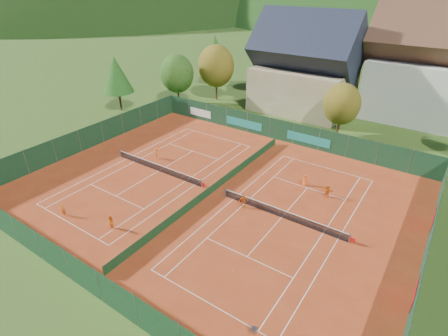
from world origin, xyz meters
TOP-DOWN VIEW (x-y plane):
  - ground at (0.00, 0.00)m, footprint 600.00×600.00m
  - clay_pad at (0.00, 0.00)m, footprint 40.00×32.00m
  - court_markings_left at (-8.00, 0.00)m, footprint 11.03×23.83m
  - court_markings_right at (8.00, 0.00)m, footprint 11.03×23.83m
  - tennis_net_left at (-7.85, 0.00)m, footprint 13.30×0.10m
  - tennis_net_right at (8.15, 0.00)m, footprint 13.30×0.10m
  - court_divider at (0.00, 0.00)m, footprint 0.03×28.80m
  - fence_north at (-0.46, 15.99)m, footprint 40.00×0.10m
  - fence_south at (0.00, -16.00)m, footprint 40.00×0.04m
  - fence_west at (-20.00, 0.00)m, footprint 0.04×32.00m
  - fence_east at (20.00, 0.05)m, footprint 0.09×32.00m
  - chalet at (-3.00, 30.00)m, footprint 16.20×12.00m
  - hotel_block_a at (16.00, 36.00)m, footprint 21.60×11.00m
  - tree_west_front at (-22.00, 20.00)m, footprint 5.72×5.72m
  - tree_west_mid at (-18.00, 26.00)m, footprint 6.44×6.44m
  - tree_west_back at (-24.00, 34.00)m, footprint 5.60×5.60m
  - tree_center at (6.00, 22.00)m, footprint 5.01×5.01m
  - tree_west_side at (-28.00, 12.00)m, footprint 5.04×5.04m
  - ball_hopper at (12.03, -12.30)m, footprint 0.34×0.34m
  - loose_ball_0 at (-6.35, -5.16)m, footprint 0.07×0.07m
  - loose_ball_1 at (7.86, -8.36)m, footprint 0.07×0.07m
  - player_left_near at (-9.46, -11.44)m, footprint 0.50×0.37m
  - player_left_mid at (-4.04, -10.26)m, footprint 0.73×0.58m
  - player_left_far at (-10.37, 2.31)m, footprint 1.06×0.87m
  - player_right_near at (4.12, -0.64)m, footprint 0.91×0.91m
  - player_right_far_a at (7.47, 6.72)m, footprint 0.69×0.50m
  - player_right_far_b at (10.30, 5.84)m, footprint 1.39×0.80m

SIDE VIEW (x-z plane):
  - ground at x=0.00m, z-range -0.02..-0.02m
  - clay_pad at x=0.00m, z-range 0.00..0.01m
  - court_markings_left at x=-8.00m, z-range 0.01..0.01m
  - court_markings_right at x=8.00m, z-range 0.01..0.01m
  - loose_ball_0 at x=-6.35m, z-range 0.00..0.07m
  - loose_ball_1 at x=7.86m, z-range 0.00..0.07m
  - court_divider at x=0.00m, z-range 0.00..1.00m
  - tennis_net_left at x=-7.85m, z-range 0.00..1.02m
  - tennis_net_right at x=8.15m, z-range 0.00..1.02m
  - ball_hopper at x=12.03m, z-range 0.16..0.96m
  - player_left_near at x=-9.46m, z-range 0.00..1.26m
  - player_right_far_a at x=7.47m, z-range 0.00..1.30m
  - player_right_far_b at x=10.30m, z-range 0.00..1.43m
  - player_left_far at x=-10.37m, z-range 0.00..1.43m
  - player_left_mid at x=-4.04m, z-range 0.00..1.44m
  - player_right_near at x=4.12m, z-range 0.00..1.55m
  - fence_north at x=-0.46m, z-range -0.03..2.97m
  - fence_east at x=20.00m, z-range -0.02..2.98m
  - fence_south at x=0.00m, z-range 0.00..3.00m
  - fence_west at x=-20.00m, z-range 0.00..3.00m
  - tree_center at x=6.00m, z-range 0.92..8.52m
  - tree_west_front at x=-22.00m, z-range 1.05..9.74m
  - tree_west_side at x=-28.00m, z-range 1.56..10.56m
  - tree_west_mid at x=-18.00m, z-range 1.18..10.96m
  - chalet at x=-3.00m, z-range -1.38..14.62m
  - tree_west_back at x=-24.00m, z-range 1.74..11.74m
  - hotel_block_a at x=16.00m, z-range -1.24..16.01m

